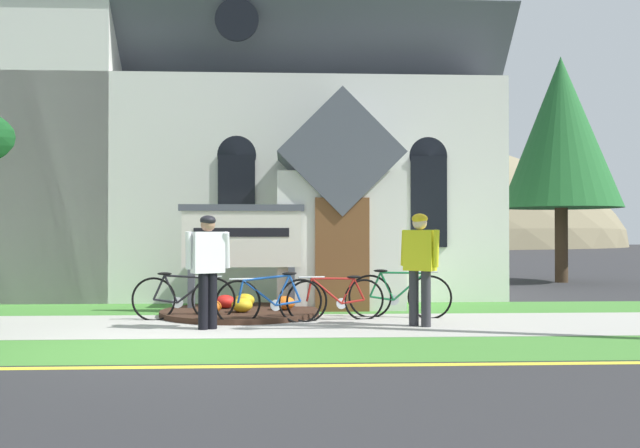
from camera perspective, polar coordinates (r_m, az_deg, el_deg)
name	(u,v)px	position (r m, az deg, el deg)	size (l,w,h in m)	color
ground	(189,313)	(13.10, -10.55, -7.06)	(140.00, 140.00, 0.00)	#2B2B2D
sidewalk_slab	(221,325)	(11.23, -7.98, -8.11)	(32.00, 2.77, 0.01)	#A8A59E
grass_verge	(204,350)	(8.95, -9.32, -10.02)	(32.00, 1.85, 0.01)	#427F33
church_lawn	(233,309)	(13.63, -7.06, -6.80)	(24.00, 2.08, 0.01)	#427F33
curb_paint_stripe	(193,367)	(7.90, -10.21, -11.28)	(28.00, 0.16, 0.01)	yellow
church_building	(229,113)	(18.78, -7.37, 8.90)	(11.87, 10.41, 13.23)	silver
church_sign	(242,240)	(12.88, -6.34, -1.28)	(2.27, 0.16, 1.97)	#474C56
flower_bed	(240,311)	(12.51, -6.45, -7.01)	(2.77, 2.77, 0.34)	#382319
bicycle_red	(336,299)	(11.70, 1.32, -6.06)	(1.65, 0.41, 0.76)	black
bicycle_blue	(270,300)	(11.31, -4.05, -6.16)	(1.71, 0.44, 0.84)	black
bicycle_green	(399,295)	(12.15, 6.42, -5.73)	(1.73, 0.40, 0.84)	black
bicycle_black	(183,298)	(11.92, -11.00, -5.87)	(1.72, 0.13, 0.82)	black
cyclist_in_red_jersey	(420,260)	(11.02, 8.06, -2.87)	(0.51, 0.62, 1.75)	#2D2D33
cyclist_in_white_jersey	(208,262)	(10.71, -9.05, -3.07)	(0.63, 0.43, 1.72)	black
roadside_conifer	(561,133)	(21.97, 18.88, 6.99)	(3.46, 3.46, 6.62)	#3D2D1E
distant_hill	(222,247)	(72.70, -7.93, -1.83)	(83.29, 37.69, 26.17)	#847A5B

